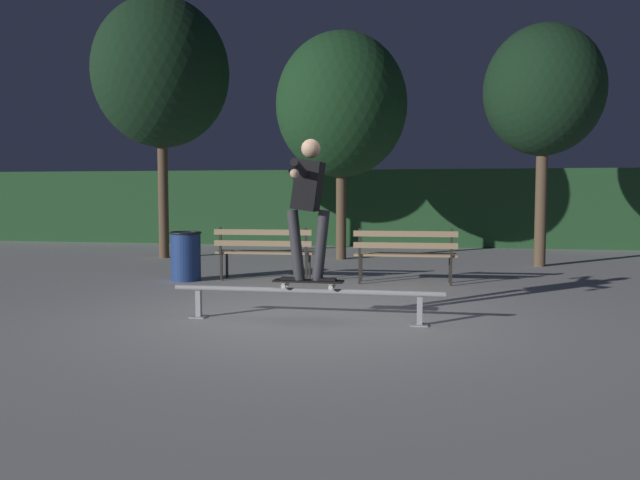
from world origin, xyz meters
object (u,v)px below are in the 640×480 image
object	(u,v)px
park_bench_left_center	(405,250)
tree_behind_benches	(341,105)
park_bench_leftmost	(264,248)
skateboarder	(308,197)
trash_can	(186,255)
skateboard	(308,282)
tree_far_right	(544,91)
tree_far_left	(161,73)
grind_rail	(306,295)

from	to	relation	value
park_bench_left_center	tree_behind_benches	size ratio (longest dim) A/B	0.33
tree_behind_benches	park_bench_leftmost	bearing A→B (deg)	-101.06
skateboarder	trash_can	bearing A→B (deg)	132.06
skateboard	tree_far_right	xyz separation A→B (m)	(3.38, 6.13, 2.94)
skateboard	tree_far_right	bearing A→B (deg)	61.13
park_bench_leftmost	park_bench_left_center	xyz separation A→B (m)	(2.27, 0.00, 0.00)
skateboarder	park_bench_leftmost	distance (m)	3.51
skateboard	tree_far_left	bearing A→B (deg)	125.58
trash_can	tree_far_left	bearing A→B (deg)	119.13
grind_rail	tree_behind_benches	world-z (taller)	tree_behind_benches
grind_rail	park_bench_leftmost	size ratio (longest dim) A/B	1.90
grind_rail	skateboard	xyz separation A→B (m)	(0.03, -0.00, 0.15)
grind_rail	park_bench_leftmost	distance (m)	3.40
tree_far_left	trash_can	size ratio (longest dim) A/B	7.08
grind_rail	tree_far_left	bearing A→B (deg)	125.40
grind_rail	tree_far_right	bearing A→B (deg)	60.92
tree_far_left	skateboarder	bearing A→B (deg)	-54.40
grind_rail	tree_far_right	distance (m)	7.66
tree_behind_benches	tree_far_left	world-z (taller)	tree_far_left
skateboard	park_bench_left_center	world-z (taller)	park_bench_left_center
park_bench_left_center	trash_can	xyz separation A→B (m)	(-3.55, -0.20, -0.12)
grind_rail	tree_far_right	xyz separation A→B (m)	(3.41, 6.13, 3.09)
park_bench_left_center	tree_behind_benches	world-z (taller)	tree_behind_benches
park_bench_left_center	trash_can	size ratio (longest dim) A/B	2.02
tree_far_left	tree_behind_benches	bearing A→B (deg)	6.04
tree_far_right	trash_can	bearing A→B (deg)	-151.94
grind_rail	park_bench_leftmost	xyz separation A→B (m)	(-1.33, 3.12, 0.24)
grind_rail	tree_far_right	size ratio (longest dim) A/B	0.66
tree_behind_benches	tree_far_left	distance (m)	3.99
skateboarder	tree_far_left	size ratio (longest dim) A/B	0.28
skateboard	park_bench_leftmost	xyz separation A→B (m)	(-1.36, 3.12, 0.09)
park_bench_leftmost	tree_far_left	distance (m)	5.73
grind_rail	tree_far_left	world-z (taller)	tree_far_left
grind_rail	park_bench_left_center	world-z (taller)	park_bench_left_center
skateboarder	tree_far_right	distance (m)	7.28
skateboard	park_bench_left_center	bearing A→B (deg)	73.75
skateboard	tree_far_right	world-z (taller)	tree_far_right
park_bench_leftmost	tree_far_left	bearing A→B (deg)	134.56
skateboarder	park_bench_left_center	world-z (taller)	skateboarder
grind_rail	trash_can	world-z (taller)	trash_can
skateboard	park_bench_left_center	distance (m)	3.26
skateboarder	park_bench_leftmost	size ratio (longest dim) A/B	0.97
skateboarder	tree_far_right	size ratio (longest dim) A/B	0.34
grind_rail	tree_behind_benches	bearing A→B (deg)	95.21
skateboard	trash_can	bearing A→B (deg)	132.03
tree_behind_benches	trash_can	world-z (taller)	tree_behind_benches
park_bench_left_center	trash_can	world-z (taller)	park_bench_left_center
park_bench_leftmost	tree_behind_benches	distance (m)	4.63
trash_can	tree_far_right	bearing A→B (deg)	28.06
park_bench_left_center	tree_far_right	xyz separation A→B (m)	(2.47, 3.00, 2.85)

